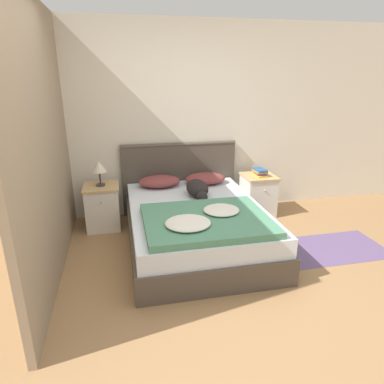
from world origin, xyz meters
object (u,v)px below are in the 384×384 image
at_px(bed, 196,226).
at_px(table_lamp, 99,168).
at_px(dog, 198,189).
at_px(pillow_right, 205,178).
at_px(nightstand_left, 103,207).
at_px(nightstand_right, 258,195).
at_px(pillow_left, 160,181).
at_px(book_stack, 260,172).

relative_size(bed, table_lamp, 6.49).
bearing_deg(bed, dog, 73.29).
relative_size(bed, pillow_right, 3.73).
relative_size(nightstand_left, nightstand_right, 1.00).
xyz_separation_m(nightstand_left, dog, (1.15, -0.39, 0.28)).
height_order(pillow_right, dog, dog).
bearing_deg(pillow_left, bed, -68.50).
bearing_deg(nightstand_left, nightstand_right, 0.00).
xyz_separation_m(nightstand_right, book_stack, (0.00, -0.02, 0.33)).
relative_size(nightstand_left, table_lamp, 1.81).
bearing_deg(nightstand_right, dog, -157.74).
bearing_deg(table_lamp, book_stack, -0.35).
distance_m(pillow_left, table_lamp, 0.79).
bearing_deg(book_stack, bed, -146.40).
bearing_deg(dog, nightstand_left, 161.24).
bearing_deg(dog, book_stack, 21.36).
height_order(dog, book_stack, dog).
xyz_separation_m(bed, pillow_left, (-0.31, 0.78, 0.31)).
distance_m(nightstand_left, pillow_left, 0.79).
xyz_separation_m(nightstand_right, table_lamp, (-2.11, -0.00, 0.51)).
height_order(bed, nightstand_right, nightstand_right).
bearing_deg(table_lamp, dog, -18.58).
distance_m(nightstand_left, pillow_right, 1.39).
xyz_separation_m(nightstand_left, pillow_left, (0.74, 0.07, 0.27)).
xyz_separation_m(nightstand_left, nightstand_right, (2.11, 0.00, 0.00)).
xyz_separation_m(nightstand_left, table_lamp, (0.00, -0.00, 0.51)).
bearing_deg(pillow_left, nightstand_left, -174.90).
xyz_separation_m(pillow_left, table_lamp, (-0.74, -0.07, 0.25)).
xyz_separation_m(pillow_left, book_stack, (1.36, -0.08, 0.07)).
height_order(book_stack, table_lamp, table_lamp).
bearing_deg(pillow_left, book_stack, -3.50).
xyz_separation_m(pillow_left, dog, (0.41, -0.46, 0.02)).
relative_size(nightstand_right, pillow_left, 1.04).
distance_m(pillow_right, book_stack, 0.75).
relative_size(nightstand_right, table_lamp, 1.81).
xyz_separation_m(bed, nightstand_right, (1.05, 0.72, 0.05)).
bearing_deg(pillow_right, nightstand_right, -5.10).
bearing_deg(book_stack, dog, -158.64).
relative_size(nightstand_right, pillow_right, 1.04).
height_order(bed, dog, dog).
xyz_separation_m(book_stack, table_lamp, (-2.11, 0.01, 0.18)).
xyz_separation_m(nightstand_left, pillow_right, (1.36, 0.07, 0.27)).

